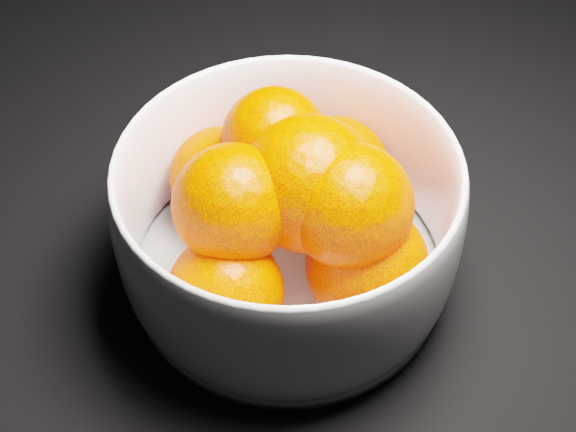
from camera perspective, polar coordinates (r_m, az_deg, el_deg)
bowl at (r=0.57m, az=-0.00°, el=-0.41°), size 0.24×0.24×0.12m
orange_pile at (r=0.55m, az=0.48°, el=0.87°), size 0.21×0.21×0.14m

